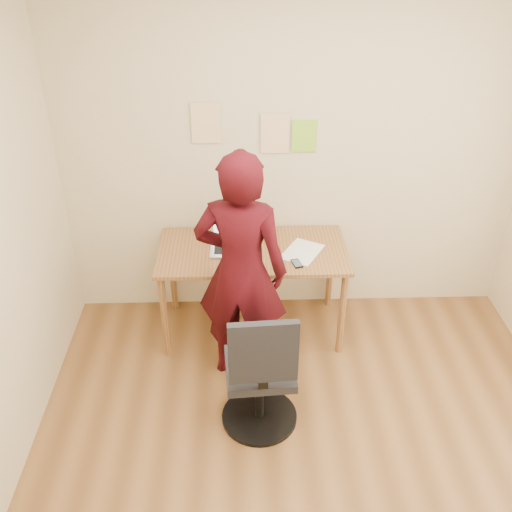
{
  "coord_description": "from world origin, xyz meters",
  "views": [
    {
      "loc": [
        -0.4,
        -2.23,
        2.93
      ],
      "look_at": [
        -0.3,
        0.95,
        0.95
      ],
      "focal_mm": 40.0,
      "sensor_mm": 36.0,
      "label": 1
    }
  ],
  "objects_px": {
    "laptop": "(235,240)",
    "person": "(241,271)",
    "phone": "(297,264)",
    "office_chair": "(261,379)",
    "desk": "(252,259)"
  },
  "relations": [
    {
      "from": "desk",
      "to": "laptop",
      "type": "height_order",
      "value": "laptop"
    },
    {
      "from": "laptop",
      "to": "person",
      "type": "relative_size",
      "value": 0.21
    },
    {
      "from": "laptop",
      "to": "phone",
      "type": "distance_m",
      "value": 0.52
    },
    {
      "from": "person",
      "to": "laptop",
      "type": "bearing_deg",
      "value": -73.01
    },
    {
      "from": "phone",
      "to": "person",
      "type": "height_order",
      "value": "person"
    },
    {
      "from": "office_chair",
      "to": "person",
      "type": "bearing_deg",
      "value": 97.7
    },
    {
      "from": "desk",
      "to": "phone",
      "type": "distance_m",
      "value": 0.39
    },
    {
      "from": "laptop",
      "to": "phone",
      "type": "relative_size",
      "value": 2.88
    },
    {
      "from": "phone",
      "to": "laptop",
      "type": "bearing_deg",
      "value": 134.57
    },
    {
      "from": "office_chair",
      "to": "person",
      "type": "distance_m",
      "value": 0.71
    },
    {
      "from": "desk",
      "to": "office_chair",
      "type": "bearing_deg",
      "value": -88.71
    },
    {
      "from": "phone",
      "to": "person",
      "type": "xyz_separation_m",
      "value": [
        -0.4,
        -0.26,
        0.11
      ]
    },
    {
      "from": "desk",
      "to": "laptop",
      "type": "bearing_deg",
      "value": 159.12
    },
    {
      "from": "phone",
      "to": "person",
      "type": "relative_size",
      "value": 0.07
    },
    {
      "from": "desk",
      "to": "laptop",
      "type": "relative_size",
      "value": 3.82
    }
  ]
}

